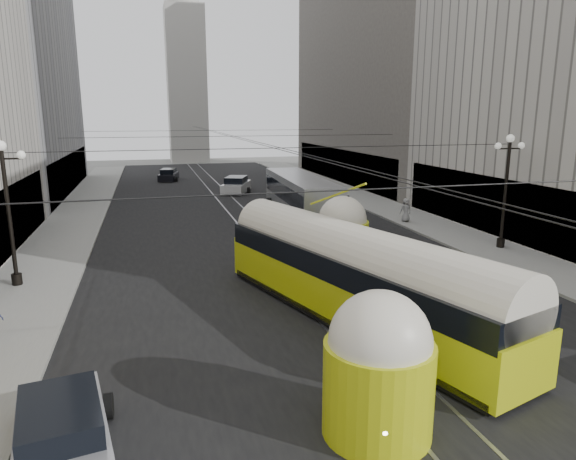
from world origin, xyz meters
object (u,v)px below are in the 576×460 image
pedestrian_crossing_b (475,366)px  pedestrian_sidewalk_right (406,210)px  sedan_silver (62,436)px  streetcar (354,274)px  city_bus (300,197)px

pedestrian_crossing_b → pedestrian_sidewalk_right: size_ratio=1.06×
pedestrian_crossing_b → sedan_silver: bearing=-73.4°
streetcar → city_bus: streetcar is taller
streetcar → sedan_silver: bearing=-147.6°
city_bus → pedestrian_crossing_b: bearing=-95.1°
streetcar → pedestrian_sidewalk_right: 18.45m
pedestrian_sidewalk_right → pedestrian_crossing_b: bearing=69.2°
sedan_silver → pedestrian_sidewalk_right: (19.58, 21.22, 0.32)m
pedestrian_crossing_b → pedestrian_sidewalk_right: (9.08, 21.15, 0.10)m
city_bus → sedan_silver: 27.30m
streetcar → pedestrian_crossing_b: 6.03m
streetcar → pedestrian_crossing_b: bearing=-78.6°
sedan_silver → pedestrian_sidewalk_right: pedestrian_sidewalk_right is taller
city_bus → pedestrian_sidewalk_right: (6.92, -2.94, -0.79)m
streetcar → pedestrian_sidewalk_right: (10.26, 15.31, -0.81)m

